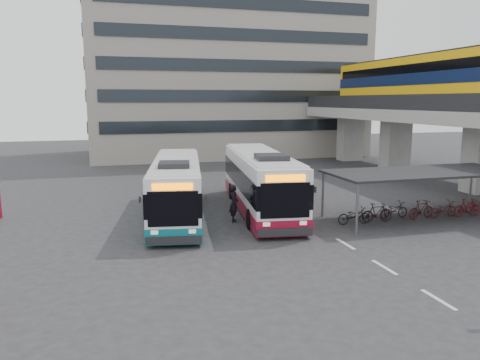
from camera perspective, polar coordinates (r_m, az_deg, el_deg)
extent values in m
plane|color=#28282B|center=(20.06, 6.37, -8.35)|extent=(120.00, 120.00, 0.00)
cube|color=gray|center=(43.30, 18.39, 4.05)|extent=(2.20, 1.60, 4.60)
cube|color=gray|center=(50.09, 13.25, 4.99)|extent=(2.20, 1.60, 4.60)
cube|color=gray|center=(38.33, 23.67, 7.19)|extent=(8.00, 32.00, 0.90)
cube|color=black|center=(36.05, 19.11, 8.95)|extent=(0.35, 32.00, 1.10)
cube|color=#EDB10D|center=(41.28, 20.59, 11.05)|extent=(2.90, 20.00, 3.90)
cube|color=#0A1639|center=(41.29, 20.61, 11.33)|extent=(2.98, 20.02, 0.90)
cube|color=black|center=(41.33, 20.68, 12.44)|extent=(2.96, 19.20, 0.70)
cube|color=black|center=(41.39, 20.76, 13.75)|extent=(2.70, 19.60, 0.25)
cylinder|color=#595B60|center=(25.47, 10.06, -1.75)|extent=(0.12, 0.12, 2.40)
cylinder|color=#595B60|center=(30.86, 26.32, -0.63)|extent=(0.12, 0.12, 2.40)
cylinder|color=#595B60|center=(22.37, 14.08, -3.50)|extent=(0.12, 0.12, 2.40)
cube|color=black|center=(26.25, 21.36, 0.90)|extent=(10.00, 4.00, 0.12)
imported|color=black|center=(24.45, 13.54, -4.16)|extent=(1.71, 0.60, 0.90)
imported|color=black|center=(25.11, 16.21, -3.80)|extent=(1.66, 0.47, 1.00)
imported|color=black|center=(25.84, 18.72, -3.66)|extent=(1.71, 0.60, 0.90)
imported|color=black|center=(26.60, 21.09, -3.32)|extent=(1.66, 0.47, 1.00)
imported|color=#350C0F|center=(27.42, 23.32, -3.19)|extent=(1.71, 0.60, 0.90)
imported|color=#3F0C0F|center=(28.26, 25.43, -2.87)|extent=(1.66, 0.47, 1.00)
cube|color=gray|center=(55.61, -2.02, 16.22)|extent=(30.00, 15.00, 25.00)
cube|color=beige|center=(16.42, 23.02, -13.26)|extent=(0.15, 1.60, 0.01)
cube|color=beige|center=(18.66, 17.18, -10.12)|extent=(0.15, 1.60, 0.01)
cube|color=beige|center=(21.09, 12.73, -7.60)|extent=(0.15, 1.60, 0.01)
cube|color=white|center=(26.41, 2.47, 0.15)|extent=(4.10, 12.15, 2.73)
cube|color=maroon|center=(26.65, 2.45, -2.54)|extent=(4.15, 12.20, 0.75)
cube|color=black|center=(26.39, 2.48, 0.41)|extent=(4.16, 12.18, 1.14)
cube|color=#FF7600|center=(20.50, 5.58, 0.21)|extent=(1.77, 0.32, 0.30)
cube|color=black|center=(23.29, 3.86, 2.79)|extent=(1.72, 1.78, 0.28)
cylinder|color=black|center=(22.81, 1.29, -4.77)|extent=(0.43, 1.02, 0.99)
cylinder|color=black|center=(30.10, 3.50, -1.23)|extent=(0.43, 1.02, 0.99)
cube|color=white|center=(25.18, -7.74, -0.64)|extent=(4.26, 11.48, 2.58)
cube|color=#0C616C|center=(25.42, -7.68, -3.29)|extent=(4.30, 11.53, 0.70)
cube|color=black|center=(25.16, -7.75, -0.38)|extent=(4.32, 11.51, 1.08)
cube|color=#FF7600|center=(19.48, -8.24, -0.82)|extent=(1.66, 0.36, 0.28)
cube|color=black|center=(22.17, -8.02, 1.86)|extent=(1.67, 1.72, 0.26)
cylinder|color=black|center=(22.01, -10.83, -5.55)|extent=(0.44, 0.97, 0.94)
cylinder|color=black|center=(28.50, -5.28, -1.93)|extent=(0.44, 0.97, 0.94)
imported|color=black|center=(24.05, -0.74, -2.84)|extent=(0.58, 0.78, 1.94)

